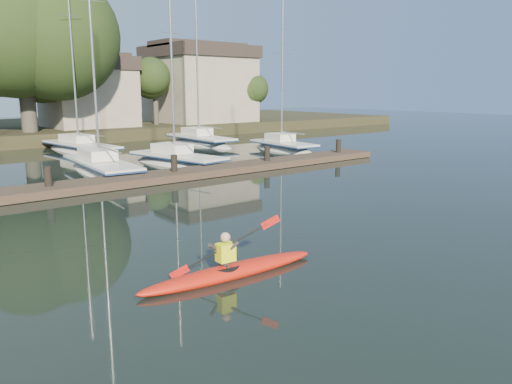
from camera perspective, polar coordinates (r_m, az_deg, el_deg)
ground at (r=12.56m, az=11.45°, el=-8.87°), size 160.00×160.00×0.00m
kayak at (r=11.96m, az=-2.93°, el=-8.75°), size 4.86×1.17×1.54m
dock at (r=23.64m, az=-15.61°, el=1.12°), size 34.00×2.00×1.80m
sailboat_2 at (r=27.90m, az=-17.21°, el=1.78°), size 2.78×9.21×15.03m
sailboat_3 at (r=29.72m, az=-8.95°, el=2.73°), size 3.49×8.27×12.94m
sailboat_4 at (r=36.30m, az=3.11°, el=4.46°), size 2.74×7.18×11.92m
sailboat_6 at (r=37.53m, az=-19.34°, el=4.07°), size 3.22×10.12×15.81m
sailboat_7 at (r=40.41m, az=-6.35°, el=5.11°), size 2.45×8.85×14.21m
shore at (r=48.89m, az=-26.68°, el=9.13°), size 90.00×25.25×12.75m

